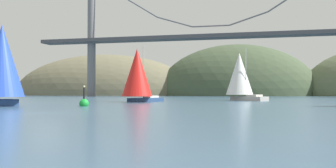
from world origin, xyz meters
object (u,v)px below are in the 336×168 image
at_px(channel_buoy, 84,103).
at_px(sailboat_white_mainsail, 240,75).
at_px(sailboat_red_spinnaker, 138,74).
at_px(sailboat_blue_spinnaker, 0,64).

bearing_deg(channel_buoy, sailboat_white_mainsail, 64.58).
relative_size(sailboat_white_mainsail, channel_buoy, 3.73).
relative_size(sailboat_red_spinnaker, sailboat_blue_spinnaker, 0.88).
bearing_deg(sailboat_red_spinnaker, channel_buoy, -91.44).
xyz_separation_m(sailboat_red_spinnaker, channel_buoy, (-0.45, -17.92, -4.17)).
bearing_deg(sailboat_blue_spinnaker, sailboat_white_mainsail, 54.65).
height_order(sailboat_white_mainsail, channel_buoy, sailboat_white_mainsail).
height_order(sailboat_blue_spinnaker, channel_buoy, sailboat_blue_spinnaker).
height_order(sailboat_white_mainsail, sailboat_blue_spinnaker, sailboat_blue_spinnaker).
bearing_deg(sailboat_blue_spinnaker, channel_buoy, 14.15).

